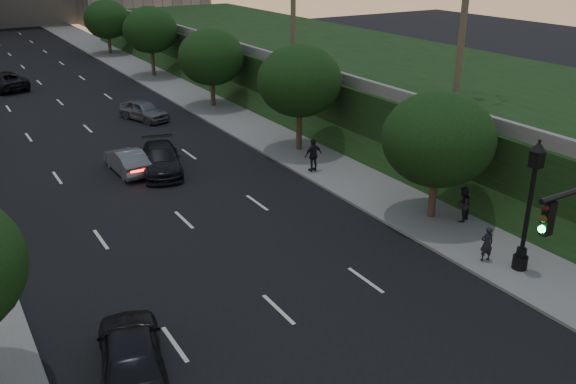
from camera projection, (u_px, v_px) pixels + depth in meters
road_surface at (95, 136)px, 41.95m from camera, size 16.00×140.00×0.02m
sidewalk_right at (229, 115)px, 46.83m from camera, size 4.50×140.00×0.15m
embankment at (368, 78)px, 50.14m from camera, size 18.00×90.00×4.00m
parapet_wall at (278, 59)px, 45.17m from camera, size 0.35×90.00×0.70m
tree_right_a at (438, 139)px, 27.95m from camera, size 5.20×5.20×6.24m
tree_right_b at (299, 81)px, 37.25m from camera, size 5.20×5.20×6.74m
tree_right_c at (211, 57)px, 47.72m from camera, size 5.20×5.20×6.24m
tree_right_d at (150, 30)px, 58.60m from camera, size 5.20×5.20×6.74m
tree_right_e at (107, 19)px, 70.65m from camera, size 5.20×5.20×6.24m
street_lamp at (528, 212)px, 23.77m from camera, size 0.64×0.64×5.62m
sedan_near_left at (131, 352)px, 18.62m from camera, size 3.03×5.14×1.64m
sedan_mid_left at (127, 161)px, 35.13m from camera, size 1.62×4.37×1.43m
sedan_far_left at (3, 81)px, 54.76m from camera, size 4.14×6.36×1.63m
sedan_near_right at (161, 159)px, 35.15m from camera, size 3.52×5.69×1.54m
sedan_far_right at (144, 110)px, 45.43m from camera, size 3.10×4.70×1.49m
pedestrian_a at (487, 244)px, 25.05m from camera, size 0.64×0.53×1.52m
pedestrian_b at (463, 204)px, 28.57m from camera, size 1.00×0.88×1.71m
pedestrian_c at (313, 155)px, 34.82m from camera, size 1.14×0.49×1.92m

